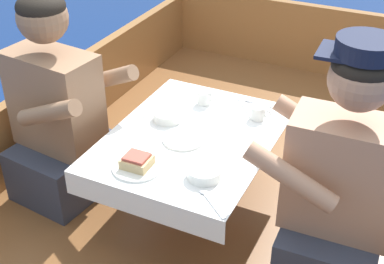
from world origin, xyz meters
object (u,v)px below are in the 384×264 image
at_px(person_starboard, 339,190).
at_px(coffee_cup_starboard, 205,97).
at_px(coffee_cup_port, 258,112).
at_px(person_port, 59,118).
at_px(sandwich, 137,161).

relative_size(person_starboard, coffee_cup_starboard, 10.68).
bearing_deg(coffee_cup_port, person_port, -157.98).
relative_size(sandwich, coffee_cup_port, 1.16).
bearing_deg(coffee_cup_port, sandwich, -117.69).
distance_m(person_starboard, coffee_cup_port, 0.54).
relative_size(person_port, coffee_cup_port, 10.39).
bearing_deg(coffee_cup_starboard, person_port, -147.57).
bearing_deg(coffee_cup_starboard, coffee_cup_port, -4.64).
height_order(person_starboard, coffee_cup_starboard, person_starboard).
xyz_separation_m(person_port, coffee_cup_port, (0.83, 0.33, 0.06)).
bearing_deg(person_port, person_starboard, 6.79).
distance_m(person_port, sandwich, 0.58).
relative_size(sandwich, coffee_cup_starboard, 1.16).
distance_m(sandwich, coffee_cup_port, 0.62).
bearing_deg(coffee_cup_port, person_starboard, -37.30).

